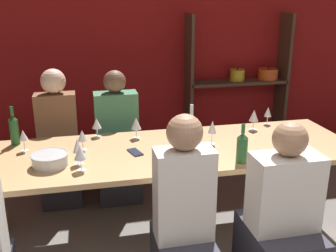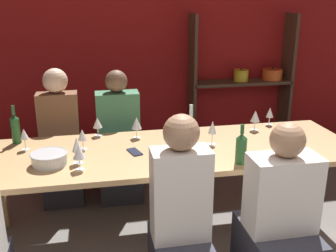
# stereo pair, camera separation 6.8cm
# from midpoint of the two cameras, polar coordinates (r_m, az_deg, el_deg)

# --- Properties ---
(wall_back_red) EXTENTS (8.80, 0.06, 2.70)m
(wall_back_red) POSITION_cam_midpoint_polar(r_m,az_deg,el_deg) (4.71, -2.15, 12.38)
(wall_back_red) COLOR #A31919
(wall_back_red) RESTS_ON ground_plane
(shelf_unit) EXTENTS (1.25, 0.30, 1.65)m
(shelf_unit) POSITION_cam_midpoint_polar(r_m,az_deg,el_deg) (4.95, 11.03, 3.23)
(shelf_unit) COLOR #4C3828
(shelf_unit) RESTS_ON ground_plane
(dining_table) EXTENTS (2.86, 0.92, 0.74)m
(dining_table) POSITION_cam_midpoint_polar(r_m,az_deg,el_deg) (3.02, 1.01, -4.62)
(dining_table) COLOR tan
(dining_table) RESTS_ON ground_plane
(mixing_bowl) EXTENTS (0.25, 0.25, 0.09)m
(mixing_bowl) POSITION_cam_midpoint_polar(r_m,az_deg,el_deg) (2.81, -16.20, -4.49)
(mixing_bowl) COLOR #B7BABC
(mixing_bowl) RESTS_ON dining_table
(wine_bottle_green) EXTENTS (0.08, 0.08, 0.28)m
(wine_bottle_green) POSITION_cam_midpoint_polar(r_m,az_deg,el_deg) (2.75, 11.26, -3.13)
(wine_bottle_green) COLOR #1E4C23
(wine_bottle_green) RESTS_ON dining_table
(wine_bottle_dark) EXTENTS (0.07, 0.07, 0.31)m
(wine_bottle_dark) POSITION_cam_midpoint_polar(r_m,az_deg,el_deg) (3.28, -20.72, -0.30)
(wine_bottle_dark) COLOR #1E4C23
(wine_bottle_dark) RESTS_ON dining_table
(wine_bottle_amber) EXTENTS (0.07, 0.07, 0.36)m
(wine_bottle_amber) POSITION_cam_midpoint_polar(r_m,az_deg,el_deg) (2.89, 3.99, -1.13)
(wine_bottle_amber) COLOR #B2C6C1
(wine_bottle_amber) RESTS_ON dining_table
(wine_glass_empty_a) EXTENTS (0.07, 0.07, 0.19)m
(wine_glass_empty_a) POSITION_cam_midpoint_polar(r_m,az_deg,el_deg) (2.75, -12.41, -2.74)
(wine_glass_empty_a) COLOR white
(wine_glass_empty_a) RESTS_ON dining_table
(wine_glass_red_a) EXTENTS (0.07, 0.07, 0.16)m
(wine_glass_red_a) POSITION_cam_midpoint_polar(r_m,az_deg,el_deg) (3.00, -11.70, -1.36)
(wine_glass_red_a) COLOR white
(wine_glass_red_a) RESTS_ON dining_table
(wine_glass_red_b) EXTENTS (0.06, 0.06, 0.16)m
(wine_glass_red_b) POSITION_cam_midpoint_polar(r_m,az_deg,el_deg) (3.63, 15.08, 1.84)
(wine_glass_red_b) COLOR white
(wine_glass_red_b) RESTS_ON dining_table
(wine_glass_empty_b) EXTENTS (0.06, 0.06, 0.17)m
(wine_glass_empty_b) POSITION_cam_midpoint_polar(r_m,az_deg,el_deg) (3.11, -19.59, -1.17)
(wine_glass_empty_b) COLOR white
(wine_glass_empty_b) RESTS_ON dining_table
(wine_glass_white_a) EXTENTS (0.08, 0.08, 0.16)m
(wine_glass_white_a) POSITION_cam_midpoint_polar(r_m,az_deg,el_deg) (3.27, -9.62, 0.39)
(wine_glass_white_a) COLOR white
(wine_glass_white_a) RESTS_ON dining_table
(wine_glass_empty_c) EXTENTS (0.08, 0.08, 0.15)m
(wine_glass_empty_c) POSITION_cam_midpoint_polar(r_m,az_deg,el_deg) (3.15, 18.62, -1.05)
(wine_glass_empty_c) COLOR white
(wine_glass_empty_c) RESTS_ON dining_table
(wine_glass_empty_e) EXTENTS (0.07, 0.07, 0.19)m
(wine_glass_empty_e) POSITION_cam_midpoint_polar(r_m,az_deg,el_deg) (3.05, 7.10, -0.28)
(wine_glass_empty_e) COLOR white
(wine_glass_empty_e) RESTS_ON dining_table
(wine_glass_red_c) EXTENTS (0.08, 0.08, 0.18)m
(wine_glass_red_c) POSITION_cam_midpoint_polar(r_m,az_deg,el_deg) (3.18, -3.99, 0.36)
(wine_glass_red_c) COLOR white
(wine_glass_red_c) RESTS_ON dining_table
(wine_glass_empty_f) EXTENTS (0.08, 0.08, 0.18)m
(wine_glass_empty_f) POSITION_cam_midpoint_polar(r_m,az_deg,el_deg) (3.45, 13.10, 1.36)
(wine_glass_empty_f) COLOR white
(wine_glass_empty_f) RESTS_ON dining_table
(wine_glass_red_d) EXTENTS (0.08, 0.08, 0.17)m
(wine_glass_red_d) POSITION_cam_midpoint_polar(r_m,az_deg,el_deg) (2.65, -12.09, -3.78)
(wine_glass_red_d) COLOR white
(wine_glass_red_d) RESTS_ON dining_table
(cell_phone) EXTENTS (0.11, 0.16, 0.01)m
(cell_phone) POSITION_cam_midpoint_polar(r_m,az_deg,el_deg) (2.92, -4.21, -3.77)
(cell_phone) COLOR #1E2338
(cell_phone) RESTS_ON dining_table
(person_near_a) EXTENTS (0.41, 0.51, 1.17)m
(person_near_a) POSITION_cam_midpoint_polar(r_m,az_deg,el_deg) (2.60, 16.35, -15.34)
(person_near_a) COLOR #2D2D38
(person_near_a) RESTS_ON ground_plane
(person_far_a) EXTENTS (0.39, 0.49, 1.22)m
(person_far_a) POSITION_cam_midpoint_polar(r_m,az_deg,el_deg) (3.74, -6.58, -3.64)
(person_far_a) COLOR #2D2D38
(person_far_a) RESTS_ON ground_plane
(person_far_b) EXTENTS (0.35, 0.44, 1.25)m
(person_far_b) POSITION_cam_midpoint_polar(r_m,az_deg,el_deg) (3.75, -14.68, -3.64)
(person_far_b) COLOR #2D2D38
(person_far_b) RESTS_ON ground_plane
(person_near_c) EXTENTS (0.34, 0.43, 1.22)m
(person_near_c) POSITION_cam_midpoint_polar(r_m,az_deg,el_deg) (2.48, 2.58, -15.35)
(person_near_c) COLOR #2D2D38
(person_near_c) RESTS_ON ground_plane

